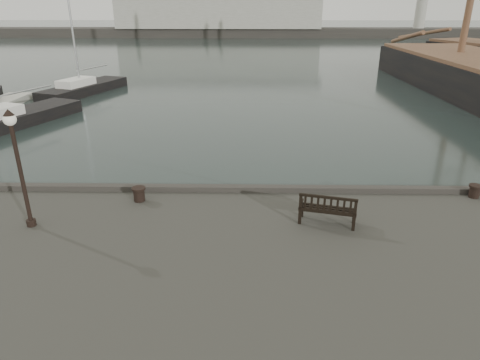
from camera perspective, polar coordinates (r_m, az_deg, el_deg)
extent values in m
plane|color=black|center=(15.01, 5.64, -6.73)|extent=(400.00, 400.00, 0.00)
cube|color=#383530|center=(105.26, 1.80, 19.06)|extent=(140.00, 8.00, 2.00)
cube|color=#B7B5AA|center=(105.29, -2.86, 21.77)|extent=(46.00, 9.00, 8.00)
cylinder|color=#B7B5AA|center=(112.15, 22.99, 20.20)|extent=(2.40, 2.40, 8.00)
cube|color=black|center=(12.17, 11.60, -3.87)|extent=(1.65, 0.91, 0.04)
cube|color=black|center=(11.86, 11.60, -3.33)|extent=(1.54, 0.45, 0.47)
cube|color=black|center=(12.27, 11.52, -4.78)|extent=(1.54, 0.81, 0.43)
cylinder|color=black|center=(13.72, -13.31, -1.85)|extent=(0.54, 0.54, 0.45)
cylinder|color=black|center=(15.52, 28.80, -1.32)|extent=(0.51, 0.51, 0.42)
cylinder|color=black|center=(12.77, -27.10, 0.39)|extent=(0.11, 0.11, 2.94)
cylinder|color=black|center=(13.30, -26.06, -5.12)|extent=(0.25, 0.25, 0.18)
sphere|color=silver|center=(12.34, -28.38, 7.13)|extent=(0.33, 0.33, 0.33)
cone|color=black|center=(12.30, -28.53, 7.95)|extent=(0.28, 0.28, 0.17)
cube|color=black|center=(31.11, -28.54, 6.37)|extent=(6.28, 10.88, 1.40)
cube|color=silver|center=(30.90, -28.88, 8.15)|extent=(2.94, 4.10, 0.60)
cube|color=black|center=(40.59, -19.98, 10.96)|extent=(5.39, 9.57, 1.40)
cube|color=silver|center=(40.43, -20.17, 12.34)|extent=(2.61, 3.60, 0.60)
cylinder|color=#B2B5B7|center=(39.97, -21.14, 19.16)|extent=(0.16, 0.16, 10.30)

